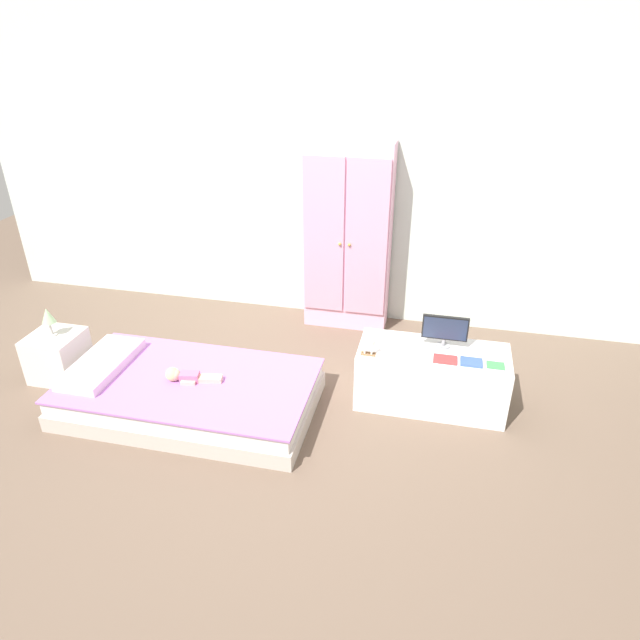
% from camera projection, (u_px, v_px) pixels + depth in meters
% --- Properties ---
extents(ground_plane, '(10.00, 10.00, 0.02)m').
position_uv_depth(ground_plane, '(278.00, 409.00, 3.97)').
color(ground_plane, brown).
extents(back_wall, '(6.40, 0.05, 2.70)m').
position_uv_depth(back_wall, '(326.00, 168.00, 4.68)').
color(back_wall, silver).
rests_on(back_wall, ground_plane).
extents(bed, '(1.74, 0.96, 0.24)m').
position_uv_depth(bed, '(190.00, 393.00, 3.92)').
color(bed, beige).
rests_on(bed, ground_plane).
extents(pillow, '(0.32, 0.69, 0.06)m').
position_uv_depth(pillow, '(101.00, 364.00, 3.98)').
color(pillow, silver).
rests_on(pillow, bed).
extents(doll, '(0.39, 0.15, 0.10)m').
position_uv_depth(doll, '(183.00, 376.00, 3.83)').
color(doll, '#D6668E').
rests_on(doll, bed).
extents(nightstand, '(0.36, 0.36, 0.36)m').
position_uv_depth(nightstand, '(58.00, 356.00, 4.24)').
color(nightstand, silver).
rests_on(nightstand, ground_plane).
extents(table_lamp, '(0.10, 0.10, 0.22)m').
position_uv_depth(table_lamp, '(48.00, 317.00, 4.08)').
color(table_lamp, '#B7B2AD').
rests_on(table_lamp, nightstand).
extents(wardrobe, '(0.72, 0.32, 1.62)m').
position_uv_depth(wardrobe, '(348.00, 238.00, 4.72)').
color(wardrobe, '#EFADCC').
rests_on(wardrobe, ground_plane).
extents(tv_stand, '(1.03, 0.46, 0.43)m').
position_uv_depth(tv_stand, '(431.00, 377.00, 3.93)').
color(tv_stand, white).
rests_on(tv_stand, ground_plane).
extents(tv_monitor, '(0.31, 0.10, 0.24)m').
position_uv_depth(tv_monitor, '(445.00, 329.00, 3.82)').
color(tv_monitor, '#99999E').
rests_on(tv_monitor, tv_stand).
extents(rocking_horse_toy, '(0.10, 0.04, 0.12)m').
position_uv_depth(rocking_horse_toy, '(370.00, 347.00, 3.76)').
color(rocking_horse_toy, '#8E6642').
rests_on(rocking_horse_toy, tv_stand).
extents(book_red, '(0.16, 0.11, 0.01)m').
position_uv_depth(book_red, '(445.00, 359.00, 3.72)').
color(book_red, '#CC3838').
rests_on(book_red, tv_stand).
extents(book_blue, '(0.14, 0.11, 0.02)m').
position_uv_depth(book_blue, '(471.00, 362.00, 3.68)').
color(book_blue, blue).
rests_on(book_blue, tv_stand).
extents(book_green, '(0.11, 0.09, 0.01)m').
position_uv_depth(book_green, '(496.00, 365.00, 3.65)').
color(book_green, '#429E51').
rests_on(book_green, tv_stand).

